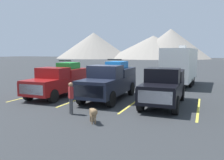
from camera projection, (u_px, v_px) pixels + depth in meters
name	position (u px, v px, depth m)	size (l,w,h in m)	color
ground_plane	(103.00, 102.00, 14.11)	(240.00, 240.00, 0.00)	#2D3033
pickup_truck_a	(59.00, 80.00, 15.98)	(2.19, 5.35, 2.47)	maroon
pickup_truck_b	(110.00, 80.00, 14.97)	(2.19, 5.71, 2.59)	black
pickup_truck_c	(164.00, 85.00, 13.27)	(2.07, 5.29, 2.17)	black
lot_stripe_a	(37.00, 95.00, 16.59)	(0.12, 5.50, 0.01)	gold
lot_stripe_b	(81.00, 98.00, 15.23)	(0.12, 5.50, 0.01)	gold
lot_stripe_c	(134.00, 103.00, 13.88)	(0.12, 5.50, 0.01)	gold
lot_stripe_d	(198.00, 108.00, 12.52)	(0.12, 5.50, 0.01)	gold
camper_trailer_a	(180.00, 64.00, 20.94)	(2.75, 7.91, 3.67)	white
person_a	(71.00, 96.00, 11.23)	(0.31, 0.29, 1.59)	#3F3F42
dog	(93.00, 113.00, 9.81)	(0.59, 0.72, 0.70)	olive
mountain_ridge	(189.00, 45.00, 101.69)	(130.95, 46.48, 14.43)	gray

